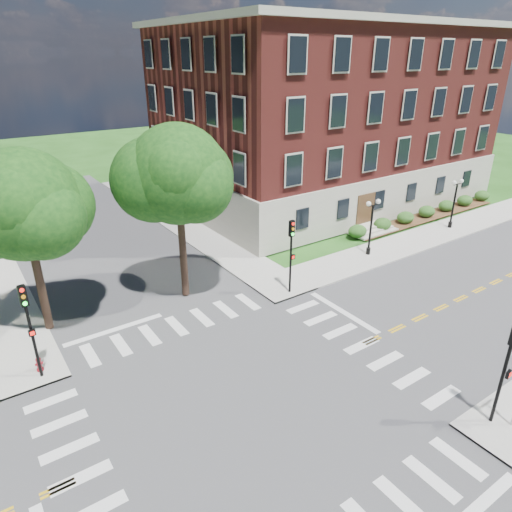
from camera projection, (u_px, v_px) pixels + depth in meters
ground at (247, 400)px, 20.18m from camera, size 160.00×160.00×0.00m
road_ew at (247, 399)px, 20.18m from camera, size 90.00×12.00×0.01m
road_ns at (247, 399)px, 20.18m from camera, size 12.00×90.00×0.01m
sidewalk_ne at (297, 228)px, 39.68m from camera, size 34.00×34.00×0.12m
crosswalk_east at (362, 346)px, 23.91m from camera, size 2.20×10.20×0.02m
stop_bar_east at (343, 312)px, 26.99m from camera, size 0.40×5.50×0.00m
main_building at (325, 115)px, 45.74m from camera, size 30.60×22.40×16.50m
shrub_row at (426, 218)px, 42.27m from camera, size 18.00×2.00×1.30m
tree_c at (23, 205)px, 22.41m from camera, size 5.64×5.64×9.93m
tree_d at (177, 175)px, 25.66m from camera, size 5.72×5.72×10.53m
traffic_signal_se at (508, 360)px, 17.61m from camera, size 0.36×0.40×4.80m
traffic_signal_ne at (291, 247)px, 27.79m from camera, size 0.33×0.37×4.80m
traffic_signal_nw at (29, 320)px, 20.23m from camera, size 0.34×0.38×4.80m
twin_lamp_west at (371, 224)px, 33.50m from camera, size 1.36×0.36×4.23m
twin_lamp_east at (454, 201)px, 38.79m from camera, size 1.36×0.36×4.23m
fire_hydrant at (39, 364)px, 21.72m from camera, size 0.35×0.35×0.75m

